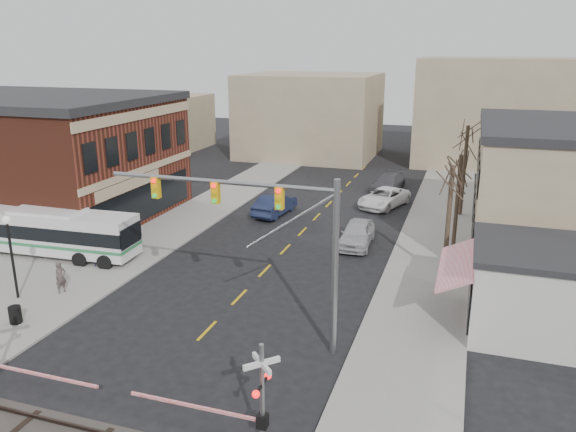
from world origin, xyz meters
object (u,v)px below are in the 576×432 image
(rr_crossing_east, at_px, (250,396))
(car_a, at_px, (357,234))
(pedestrian_near, at_px, (61,277))
(trash_bin, at_px, (15,315))
(pedestrian_far, at_px, (99,253))
(car_c, at_px, (384,198))
(traffic_signal_mast, at_px, (270,224))
(car_d, at_px, (388,182))
(transit_bus, at_px, (50,231))
(car_b, at_px, (275,205))
(street_lamp, at_px, (10,240))

(rr_crossing_east, height_order, car_a, rr_crossing_east)
(rr_crossing_east, bearing_deg, pedestrian_near, 150.56)
(trash_bin, bearing_deg, car_a, 50.74)
(pedestrian_far, bearing_deg, car_c, -0.18)
(traffic_signal_mast, height_order, car_d, traffic_signal_mast)
(car_a, height_order, pedestrian_far, pedestrian_far)
(transit_bus, xyz_separation_m, rr_crossing_east, (19.19, -12.97, 0.25))
(traffic_signal_mast, distance_m, pedestrian_near, 13.76)
(rr_crossing_east, bearing_deg, car_d, 91.40)
(car_b, relative_size, car_d, 0.97)
(street_lamp, xyz_separation_m, pedestrian_far, (1.41, 5.35, -2.48))
(street_lamp, bearing_deg, pedestrian_near, 35.76)
(street_lamp, xyz_separation_m, car_c, (15.98, 24.73, -2.61))
(car_b, distance_m, car_d, 13.43)
(rr_crossing_east, xyz_separation_m, car_b, (-8.49, 26.43, -1.12))
(pedestrian_near, bearing_deg, pedestrian_far, 22.94)
(transit_bus, height_order, car_c, transit_bus)
(car_a, distance_m, pedestrian_far, 16.92)
(pedestrian_far, bearing_deg, traffic_signal_mast, -75.42)
(rr_crossing_east, relative_size, trash_bin, 6.50)
(rr_crossing_east, bearing_deg, street_lamp, 157.17)
(transit_bus, bearing_deg, street_lamp, -65.28)
(rr_crossing_east, height_order, car_c, rr_crossing_east)
(street_lamp, relative_size, car_d, 0.87)
(car_a, bearing_deg, pedestrian_far, -149.60)
(car_c, bearing_deg, rr_crossing_east, -70.06)
(rr_crossing_east, relative_size, car_d, 1.05)
(trash_bin, relative_size, car_a, 0.17)
(rr_crossing_east, xyz_separation_m, car_c, (-0.41, 31.63, -1.17))
(street_lamp, distance_m, car_c, 29.56)
(traffic_signal_mast, relative_size, pedestrian_far, 6.75)
(transit_bus, relative_size, car_b, 2.29)
(rr_crossing_east, bearing_deg, transit_bus, 145.94)
(transit_bus, xyz_separation_m, traffic_signal_mast, (17.46, -6.12, 4.06))
(traffic_signal_mast, relative_size, trash_bin, 12.55)
(pedestrian_near, bearing_deg, street_lamp, 142.72)
(car_b, distance_m, pedestrian_far, 15.60)
(rr_crossing_east, xyz_separation_m, car_d, (-0.91, 37.52, -1.19))
(traffic_signal_mast, height_order, trash_bin, traffic_signal_mast)
(car_a, height_order, car_c, car_a)
(car_c, bearing_deg, transit_bus, -115.98)
(traffic_signal_mast, bearing_deg, trash_bin, -169.57)
(traffic_signal_mast, bearing_deg, street_lamp, 179.77)
(car_c, distance_m, car_d, 5.91)
(car_b, bearing_deg, car_a, 152.51)
(trash_bin, relative_size, pedestrian_far, 0.54)
(street_lamp, relative_size, trash_bin, 5.38)
(trash_bin, height_order, car_d, car_d)
(trash_bin, distance_m, pedestrian_near, 3.73)
(rr_crossing_east, relative_size, car_b, 1.08)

